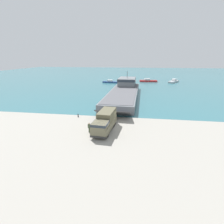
{
  "coord_description": "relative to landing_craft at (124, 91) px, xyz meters",
  "views": [
    {
      "loc": [
        4.11,
        -29.69,
        11.83
      ],
      "look_at": [
        -0.52,
        1.95,
        1.76
      ],
      "focal_mm": 28.0,
      "sensor_mm": 36.0,
      "label": 1
    }
  ],
  "objects": [
    {
      "name": "water_surface",
      "position": [
        -0.06,
        68.98,
        -1.65
      ],
      "size": [
        240.0,
        180.0,
        0.01
      ],
      "primitive_type": "cube",
      "color": "#336B75",
      "rests_on": "ground_plane"
    },
    {
      "name": "moored_boat_c",
      "position": [
        9.2,
        35.05,
        -1.11
      ],
      "size": [
        8.73,
        2.96,
        1.63
      ],
      "rotation": [
        0.0,
        0.0,
        4.76
      ],
      "color": "#B22323",
      "rests_on": "ground_plane"
    },
    {
      "name": "mooring_bollard",
      "position": [
        -7.84,
        -22.17,
        -1.29
      ],
      "size": [
        0.24,
        0.24,
        0.67
      ],
      "color": "#333338",
      "rests_on": "ground_plane"
    },
    {
      "name": "soldier_on_ramp",
      "position": [
        -3.42,
        -29.46,
        -0.67
      ],
      "size": [
        0.5,
        0.41,
        1.7
      ],
      "rotation": [
        0.0,
        0.0,
        4.27
      ],
      "color": "#3D4C33",
      "rests_on": "ground_plane"
    },
    {
      "name": "moored_boat_b",
      "position": [
        -8.67,
        28.7,
        -1.18
      ],
      "size": [
        8.44,
        3.27,
        1.44
      ],
      "rotation": [
        0.0,
        0.0,
        4.59
      ],
      "color": "navy",
      "rests_on": "ground_plane"
    },
    {
      "name": "ground_plane",
      "position": [
        -0.06,
        -25.28,
        -1.65
      ],
      "size": [
        240.0,
        240.0,
        0.0
      ],
      "primitive_type": "plane",
      "color": "#9E998E"
    },
    {
      "name": "moored_boat_a",
      "position": [
        21.48,
        34.51,
        -1.1
      ],
      "size": [
        6.33,
        8.68,
        1.67
      ],
      "rotation": [
        0.0,
        0.0,
        2.63
      ],
      "color": "#B7BABF",
      "rests_on": "ground_plane"
    },
    {
      "name": "landing_craft",
      "position": [
        0.0,
        0.0,
        0.0
      ],
      "size": [
        9.18,
        37.65,
        7.08
      ],
      "rotation": [
        0.0,
        0.0,
        -0.03
      ],
      "color": "slate",
      "rests_on": "ground_plane"
    },
    {
      "name": "military_truck",
      "position": [
        -1.08,
        -28.02,
        -0.08
      ],
      "size": [
        3.11,
        8.08,
        3.1
      ],
      "rotation": [
        0.0,
        0.0,
        -1.65
      ],
      "color": "#6B664C",
      "rests_on": "ground_plane"
    }
  ]
}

